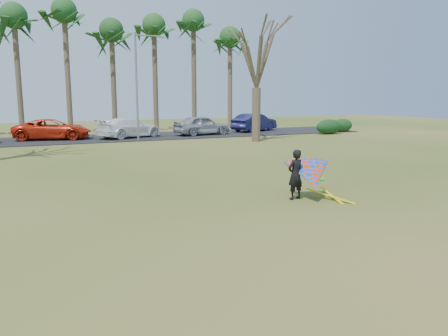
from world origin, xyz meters
name	(u,v)px	position (x,y,z in m)	size (l,w,h in m)	color
ground	(253,216)	(0.00, 0.00, 0.00)	(100.00, 100.00, 0.00)	#264B10
parking_strip	(105,138)	(0.00, 25.00, 0.03)	(46.00, 7.00, 0.06)	black
palm_4	(14,17)	(-6.00, 31.00, 9.85)	(4.84, 4.84, 11.54)	brown
palm_5	(64,13)	(-2.00, 31.00, 10.52)	(4.84, 4.84, 12.24)	#493D2C
palm_6	(111,32)	(2.00, 31.00, 9.17)	(4.84, 4.84, 10.84)	#4C3E2E
palm_7	(154,27)	(6.00, 31.00, 9.85)	(4.84, 4.84, 11.54)	#4B3A2D
palm_8	(193,22)	(10.00, 31.00, 10.52)	(4.84, 4.84, 12.24)	#4B3B2D
palm_9	(230,39)	(14.00, 31.00, 9.17)	(4.84, 4.84, 10.84)	brown
bare_tree_right	(257,52)	(10.00, 18.00, 6.57)	(6.27, 6.27, 9.21)	#4D402E
streetlight	(139,81)	(2.16, 22.00, 4.46)	(2.28, 0.18, 8.00)	gray
hedge_near	(329,127)	(18.88, 20.66, 0.66)	(2.63, 1.19, 1.31)	black
hedge_far	(342,125)	(21.38, 21.91, 0.63)	(2.25, 1.06, 1.25)	#133415
car_2	(52,129)	(-3.87, 25.31, 0.85)	(2.61, 5.66, 1.57)	red
car_3	(129,128)	(1.86, 24.39, 0.85)	(2.21, 5.44, 1.58)	white
car_4	(202,125)	(8.10, 24.21, 0.90)	(1.97, 4.90, 1.67)	#969BA2
car_5	(254,122)	(14.07, 25.72, 0.89)	(1.75, 5.03, 1.66)	#171947
kite_flyer	(309,175)	(2.66, 0.97, 0.85)	(2.13, 2.39, 2.02)	black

